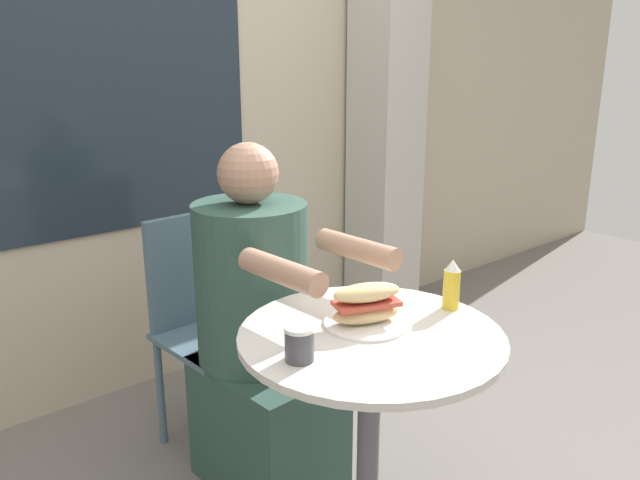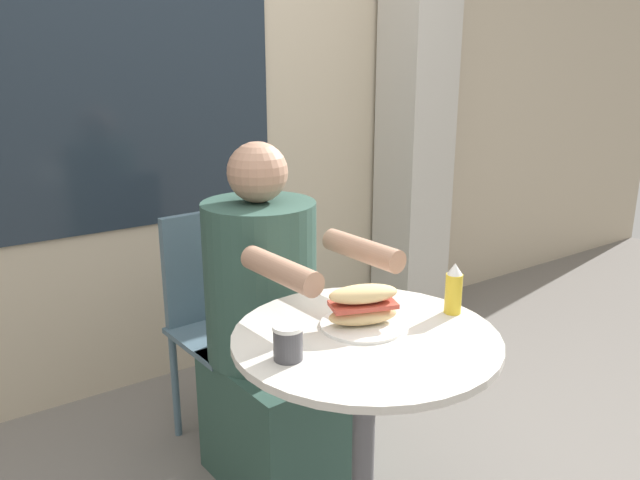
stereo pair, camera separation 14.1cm
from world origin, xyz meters
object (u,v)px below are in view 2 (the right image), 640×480
at_px(cafe_table, 364,406).
at_px(drink_cup, 287,342).
at_px(seated_diner, 269,344).
at_px(sandwich_on_plate, 363,309).
at_px(condiment_bottle, 454,289).
at_px(diner_chair, 219,306).

bearing_deg(cafe_table, drink_cup, 179.37).
height_order(seated_diner, sandwich_on_plate, seated_diner).
bearing_deg(condiment_bottle, cafe_table, 174.42).
height_order(cafe_table, diner_chair, diner_chair).
height_order(seated_diner, condiment_bottle, seated_diner).
height_order(seated_diner, drink_cup, seated_diner).
xyz_separation_m(seated_diner, sandwich_on_plate, (-0.00, -0.49, 0.29)).
bearing_deg(seated_diner, sandwich_on_plate, 86.68).
bearing_deg(drink_cup, sandwich_on_plate, 9.01).
distance_m(diner_chair, sandwich_on_plate, 0.88).
relative_size(cafe_table, diner_chair, 0.86).
bearing_deg(sandwich_on_plate, condiment_bottle, -15.35).
xyz_separation_m(cafe_table, diner_chair, (0.02, 0.88, -0.02)).
relative_size(seated_diner, sandwich_on_plate, 5.27).
bearing_deg(sandwich_on_plate, drink_cup, -170.99).
bearing_deg(diner_chair, sandwich_on_plate, 87.23).
bearing_deg(condiment_bottle, seated_diner, 114.48).
bearing_deg(cafe_table, sandwich_on_plate, 60.27).
height_order(cafe_table, drink_cup, drink_cup).
distance_m(sandwich_on_plate, drink_cup, 0.26).
height_order(sandwich_on_plate, condiment_bottle, condiment_bottle).
bearing_deg(drink_cup, cafe_table, -0.63).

